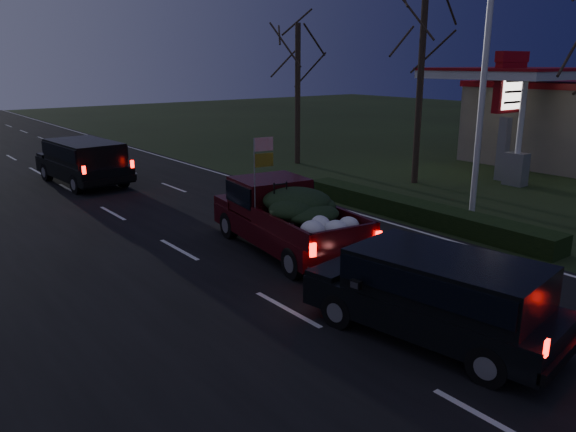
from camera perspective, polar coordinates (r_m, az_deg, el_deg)
ground at (r=12.18m, az=-0.08°, el=-9.53°), size 120.00×120.00×0.00m
road_asphalt at (r=12.17m, az=-0.08°, el=-9.48°), size 14.00×120.00×0.02m
hedge_row at (r=19.31m, az=12.89°, el=0.50°), size 1.00×10.00×0.60m
light_pole at (r=19.49m, az=19.50°, el=15.57°), size 0.50×0.90×9.16m
gas_price_pylon at (r=26.61m, az=21.51°, el=11.41°), size 2.00×0.41×5.57m
gas_station_building at (r=34.25m, az=26.80°, el=8.51°), size 10.00×7.00×4.00m
gas_canopy at (r=28.82m, az=22.00°, el=12.75°), size 7.10×6.10×4.88m
bare_tree_mid at (r=24.90m, az=13.59°, el=17.78°), size 3.60×3.60×8.50m
bare_tree_far at (r=29.16m, az=1.00°, el=15.57°), size 3.60×3.60×7.00m
pickup_truck at (r=15.58m, az=-0.18°, el=0.30°), size 2.81×5.71×2.88m
lead_suv at (r=25.69m, az=-20.05°, el=5.56°), size 2.55×5.47×1.54m
rear_suv at (r=10.94m, az=15.17°, el=-7.16°), size 2.74×5.02×1.37m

